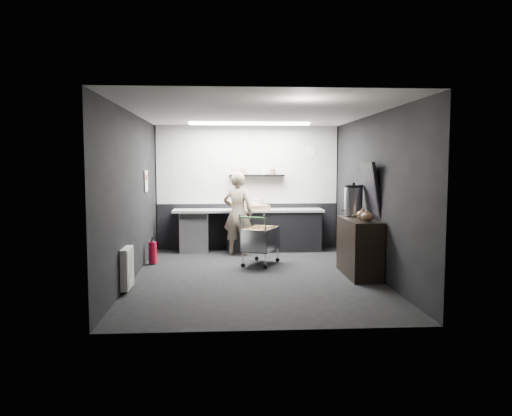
{
  "coord_description": "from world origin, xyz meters",
  "views": [
    {
      "loc": [
        -0.51,
        -8.2,
        1.87
      ],
      "look_at": [
        0.04,
        0.4,
        1.11
      ],
      "focal_mm": 35.0,
      "sensor_mm": 36.0,
      "label": 1
    }
  ],
  "objects": [
    {
      "name": "person",
      "position": [
        -0.23,
        1.97,
        0.86
      ],
      "size": [
        0.72,
        0.58,
        1.72
      ],
      "primitive_type": "imported",
      "rotation": [
        0.0,
        0.0,
        2.83
      ],
      "color": "#C2B49A",
      "rests_on": "floor"
    },
    {
      "name": "dado_panel",
      "position": [
        0.0,
        2.73,
        0.5
      ],
      "size": [
        3.95,
        0.02,
        1.0
      ],
      "primitive_type": "cube",
      "color": "black",
      "rests_on": "wall_back"
    },
    {
      "name": "ceiling_strip",
      "position": [
        0.0,
        1.85,
        2.67
      ],
      "size": [
        2.4,
        0.2,
        0.04
      ],
      "primitive_type": "cube",
      "color": "white",
      "rests_on": "ceiling"
    },
    {
      "name": "kitchen_wall_panel",
      "position": [
        0.0,
        2.73,
        1.85
      ],
      "size": [
        3.95,
        0.02,
        1.7
      ],
      "primitive_type": "cube",
      "color": "silver",
      "rests_on": "wall_back"
    },
    {
      "name": "shopping_cart",
      "position": [
        0.16,
        0.94,
        0.45
      ],
      "size": [
        0.83,
        1.06,
        0.94
      ],
      "color": "silver",
      "rests_on": "floor"
    },
    {
      "name": "floor",
      "position": [
        0.0,
        0.0,
        0.0
      ],
      "size": [
        5.5,
        5.5,
        0.0
      ],
      "primitive_type": "plane",
      "color": "black",
      "rests_on": "ground"
    },
    {
      "name": "fire_extinguisher",
      "position": [
        -1.85,
        1.08,
        0.24
      ],
      "size": [
        0.15,
        0.15,
        0.49
      ],
      "color": "#AE0B24",
      "rests_on": "floor"
    },
    {
      "name": "poster_red_band",
      "position": [
        -1.98,
        1.3,
        1.62
      ],
      "size": [
        0.02,
        0.22,
        0.1
      ],
      "primitive_type": "cube",
      "color": "red",
      "rests_on": "poster"
    },
    {
      "name": "floating_shelf",
      "position": [
        0.2,
        2.62,
        1.62
      ],
      "size": [
        1.2,
        0.22,
        0.04
      ],
      "primitive_type": "cube",
      "color": "black",
      "rests_on": "wall_back"
    },
    {
      "name": "cardboard_box",
      "position": [
        0.18,
        2.37,
        0.95
      ],
      "size": [
        0.56,
        0.47,
        0.1
      ],
      "primitive_type": "cube",
      "rotation": [
        0.0,
        0.0,
        0.22
      ],
      "color": "#A68159",
      "rests_on": "prep_counter"
    },
    {
      "name": "poster",
      "position": [
        -1.98,
        1.3,
        1.55
      ],
      "size": [
        0.02,
        0.3,
        0.4
      ],
      "primitive_type": "cube",
      "color": "white",
      "rests_on": "wall_left"
    },
    {
      "name": "wall_front",
      "position": [
        0.0,
        -2.75,
        1.35
      ],
      "size": [
        5.5,
        0.0,
        5.5
      ],
      "primitive_type": "plane",
      "rotation": [
        -1.57,
        0.0,
        0.0
      ],
      "color": "black",
      "rests_on": "floor"
    },
    {
      "name": "wall_left",
      "position": [
        -2.0,
        0.0,
        1.35
      ],
      "size": [
        0.0,
        5.5,
        5.5
      ],
      "primitive_type": "plane",
      "rotation": [
        1.57,
        0.0,
        1.57
      ],
      "color": "black",
      "rests_on": "floor"
    },
    {
      "name": "wall_back",
      "position": [
        0.0,
        2.75,
        1.35
      ],
      "size": [
        5.5,
        0.0,
        5.5
      ],
      "primitive_type": "plane",
      "rotation": [
        1.57,
        0.0,
        0.0
      ],
      "color": "black",
      "rests_on": "floor"
    },
    {
      "name": "pink_tub",
      "position": [
        0.19,
        2.42,
        1.01
      ],
      "size": [
        0.22,
        0.22,
        0.22
      ],
      "primitive_type": "cylinder",
      "color": "silver",
      "rests_on": "prep_counter"
    },
    {
      "name": "wall_clock",
      "position": [
        1.4,
        2.72,
        2.15
      ],
      "size": [
        0.2,
        0.03,
        0.2
      ],
      "primitive_type": "cylinder",
      "rotation": [
        1.57,
        0.0,
        0.0
      ],
      "color": "white",
      "rests_on": "wall_back"
    },
    {
      "name": "prep_counter",
      "position": [
        0.14,
        2.42,
        0.46
      ],
      "size": [
        3.2,
        0.61,
        0.9
      ],
      "color": "black",
      "rests_on": "floor"
    },
    {
      "name": "white_container",
      "position": [
        0.16,
        2.37,
        0.98
      ],
      "size": [
        0.2,
        0.17,
        0.16
      ],
      "primitive_type": "cube",
      "rotation": [
        0.0,
        0.0,
        0.19
      ],
      "color": "white",
      "rests_on": "prep_counter"
    },
    {
      "name": "radiator",
      "position": [
        -1.94,
        -0.9,
        0.35
      ],
      "size": [
        0.1,
        0.5,
        0.6
      ],
      "primitive_type": "cube",
      "color": "white",
      "rests_on": "wall_left"
    },
    {
      "name": "wall_right",
      "position": [
        2.0,
        0.0,
        1.35
      ],
      "size": [
        0.0,
        5.5,
        5.5
      ],
      "primitive_type": "plane",
      "rotation": [
        1.57,
        0.0,
        -1.57
      ],
      "color": "black",
      "rests_on": "floor"
    },
    {
      "name": "ceiling",
      "position": [
        0.0,
        0.0,
        2.7
      ],
      "size": [
        5.5,
        5.5,
        0.0
      ],
      "primitive_type": "plane",
      "rotation": [
        3.14,
        0.0,
        0.0
      ],
      "color": "silver",
      "rests_on": "wall_back"
    },
    {
      "name": "sideboard",
      "position": [
        1.75,
        -0.05,
        0.6
      ],
      "size": [
        0.54,
        1.27,
        1.91
      ],
      "color": "black",
      "rests_on": "floor"
    }
  ]
}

